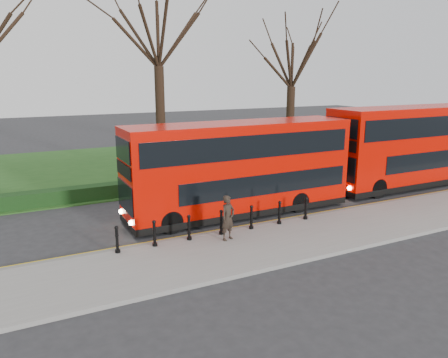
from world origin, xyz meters
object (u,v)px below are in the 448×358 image
bus_rear (417,146)px  pedestrian (228,218)px  bollard_row (221,223)px  bus_lead (240,169)px

bus_rear → pedestrian: bus_rear is taller
bollard_row → pedestrian: bearing=-93.2°
bollard_row → bus_lead: bus_lead is taller
bollard_row → bus_lead: bearing=48.1°
pedestrian → bus_lead: bearing=33.7°
bollard_row → bus_rear: (14.57, 2.70, 1.76)m
bollard_row → bus_lead: 3.70m
bollard_row → bus_rear: bus_rear is taller
bollard_row → bus_rear: bearing=10.5°
bus_rear → pedestrian: (-14.60, -3.37, -1.34)m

